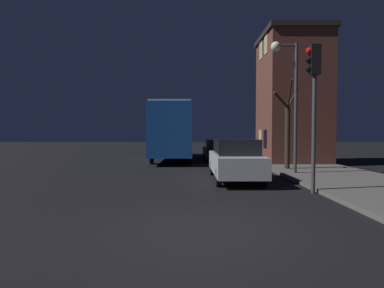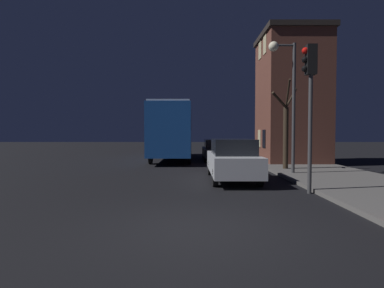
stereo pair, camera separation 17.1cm
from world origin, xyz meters
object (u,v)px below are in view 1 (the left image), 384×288
object	(u,v)px
car_near_lane	(235,159)
car_mid_lane	(216,150)
traffic_light	(313,88)
bare_tree	(287,131)
bus	(174,128)
streetlamp	(287,82)

from	to	relation	value
car_near_lane	car_mid_lane	distance (m)	8.92
traffic_light	car_near_lane	bearing A→B (deg)	127.44
bare_tree	bus	xyz separation A→B (m)	(-5.88, 6.76, 0.26)
streetlamp	bus	size ratio (longest dim) A/B	0.55
traffic_light	car_near_lane	distance (m)	4.06
bare_tree	car_near_lane	world-z (taller)	bare_tree
streetlamp	bare_tree	world-z (taller)	streetlamp
streetlamp	bare_tree	distance (m)	2.69
streetlamp	car_mid_lane	bearing A→B (deg)	107.58
traffic_light	bus	bearing A→B (deg)	111.78
streetlamp	car_mid_lane	world-z (taller)	streetlamp
car_near_lane	streetlamp	bearing A→B (deg)	28.18
traffic_light	car_mid_lane	distance (m)	11.94
bus	car_mid_lane	world-z (taller)	bus
traffic_light	bare_tree	distance (m)	5.71
streetlamp	traffic_light	bearing A→B (deg)	-96.93
bare_tree	car_near_lane	xyz separation A→B (m)	(-2.99, -2.87, -1.13)
car_mid_lane	car_near_lane	bearing A→B (deg)	-90.36
bare_tree	bus	size ratio (longest dim) A/B	0.41
traffic_light	bus	size ratio (longest dim) A/B	0.44
streetlamp	bare_tree	xyz separation A→B (m)	(0.52, 1.55, -2.14)
car_near_lane	car_mid_lane	size ratio (longest dim) A/B	0.95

